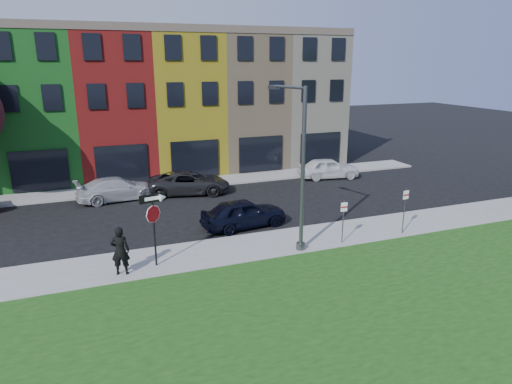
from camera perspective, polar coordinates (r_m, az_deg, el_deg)
name	(u,v)px	position (r m, az deg, el deg)	size (l,w,h in m)	color
ground	(292,274)	(18.50, 4.56, -10.21)	(120.00, 120.00, 0.00)	black
sidewalk_near	(304,240)	(21.74, 5.96, -5.93)	(40.00, 3.00, 0.12)	gray
sidewalk_far	(156,186)	(31.30, -12.37, 0.68)	(40.00, 2.40, 0.12)	gray
rowhouse_block	(146,104)	(36.56, -13.60, 10.66)	(30.00, 10.12, 10.00)	beige
stop_sign	(153,215)	(18.55, -12.71, -2.86)	(1.04, 0.25, 3.04)	black
man	(120,251)	(18.56, -16.61, -7.05)	(0.81, 0.64, 1.96)	black
sedan_near	(244,213)	(23.15, -1.53, -2.65)	(4.54, 2.28, 1.49)	black
parked_car_silver	(117,189)	(28.91, -16.94, 0.39)	(5.04, 2.63, 1.40)	#B5B6BA
parked_car_dark	(189,183)	(29.29, -8.36, 1.16)	(5.52, 3.43, 1.42)	black
parked_car_white	(329,168)	(33.25, 9.08, 2.97)	(4.56, 2.45, 1.48)	white
street_lamp	(299,170)	(19.56, 5.44, 2.78)	(0.89, 2.54, 7.09)	#4B4E51
parking_sign_a	(343,217)	(21.03, 10.87, -3.04)	(0.32, 0.09, 2.02)	#4B4E51
parking_sign_b	(405,206)	(22.89, 18.10, -1.63)	(0.32, 0.09, 2.27)	#4B4E51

